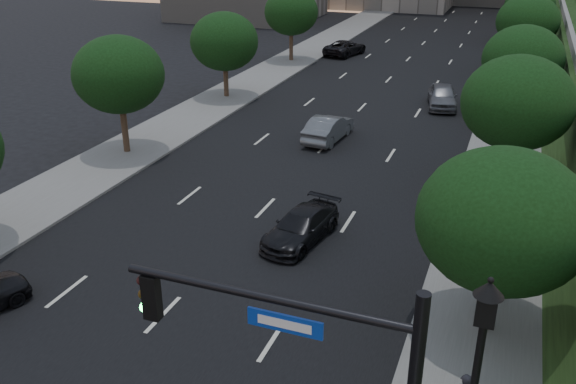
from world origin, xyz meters
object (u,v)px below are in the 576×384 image
at_px(sedan_near_right, 301,227).
at_px(pedestrian_b, 498,271).
at_px(pedestrian_c, 492,203).
at_px(sedan_far_left, 345,48).
at_px(sedan_far_right, 442,96).
at_px(sedan_mid_left, 328,128).

xyz_separation_m(sedan_near_right, pedestrian_b, (7.86, -1.52, 0.42)).
bearing_deg(pedestrian_c, pedestrian_b, 79.80).
distance_m(sedan_near_right, pedestrian_b, 8.02).
relative_size(sedan_near_right, pedestrian_c, 2.84).
distance_m(sedan_far_left, sedan_far_right, 19.39).
relative_size(sedan_far_left, pedestrian_b, 2.91).
xyz_separation_m(sedan_mid_left, sedan_near_right, (2.75, -12.65, -0.12)).
distance_m(sedan_far_left, sedan_near_right, 39.05).
bearing_deg(pedestrian_c, sedan_near_right, 16.41).
distance_m(sedan_mid_left, sedan_near_right, 12.95).
relative_size(pedestrian_b, pedestrian_c, 1.16).
relative_size(sedan_near_right, pedestrian_b, 2.45).
bearing_deg(pedestrian_b, sedan_far_left, -46.10).
bearing_deg(sedan_far_right, sedan_near_right, -107.03).
bearing_deg(pedestrian_c, sedan_far_left, -80.00).
height_order(sedan_mid_left, pedestrian_c, pedestrian_c).
bearing_deg(sedan_near_right, pedestrian_b, -1.24).
bearing_deg(pedestrian_b, sedan_far_right, -56.96).
height_order(sedan_mid_left, sedan_far_right, sedan_far_right).
relative_size(sedan_mid_left, sedan_far_left, 0.88).
bearing_deg(sedan_near_right, sedan_far_left, 112.84).
relative_size(sedan_mid_left, pedestrian_c, 2.97).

